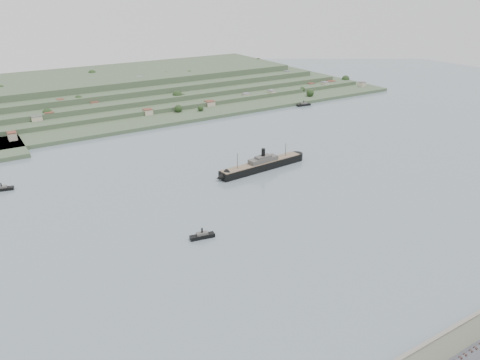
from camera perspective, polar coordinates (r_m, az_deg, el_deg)
ground at (r=335.33m, az=3.69°, el=-3.53°), size 1400.00×1400.00×0.00m
far_peninsula at (r=681.62m, az=-14.22°, el=10.58°), size 760.00×309.00×30.00m
steamship at (r=402.30m, az=2.38°, el=1.76°), size 93.51×17.42×22.42m
tugboat at (r=297.97m, az=-4.63°, el=-6.79°), size 16.36×6.93×7.14m
ferry_west at (r=407.59m, az=-27.03°, el=-0.95°), size 17.58×8.49×6.36m
ferry_east at (r=628.22m, az=7.76°, el=9.11°), size 19.49×7.46×7.13m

